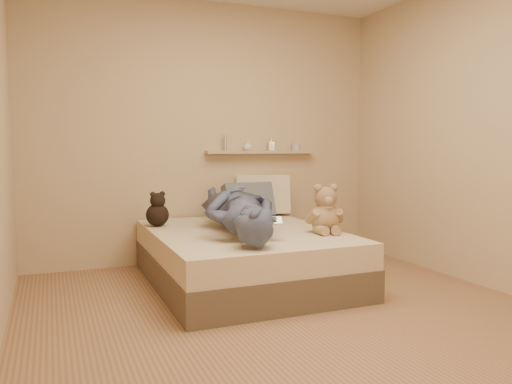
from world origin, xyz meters
name	(u,v)px	position (x,y,z in m)	size (l,w,h in m)	color
room	(294,125)	(0.00, 0.00, 1.30)	(3.80, 3.80, 3.80)	#976E4E
bed	(243,256)	(0.00, 0.93, 0.22)	(1.50, 1.90, 0.45)	brown
game_console	(270,221)	(0.02, 0.41, 0.60)	(0.19, 0.12, 0.06)	#BABCC1
teddy_bear	(325,213)	(0.58, 0.56, 0.62)	(0.32, 0.33, 0.41)	tan
dark_plush	(157,211)	(-0.63, 1.42, 0.59)	(0.20, 0.20, 0.31)	black
pillow_cream	(263,196)	(0.54, 1.76, 0.65)	(0.55, 0.16, 0.40)	beige
pillow_grey	(249,201)	(0.32, 1.62, 0.62)	(0.50, 0.14, 0.34)	slate
person	(238,209)	(-0.07, 0.86, 0.65)	(0.60, 1.64, 0.39)	#434A6A
wall_shelf	(261,152)	(0.55, 1.84, 1.10)	(1.20, 0.12, 0.03)	tan
shelf_bottles	(266,145)	(0.60, 1.84, 1.17)	(0.87, 0.10, 0.16)	#BAB9BD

